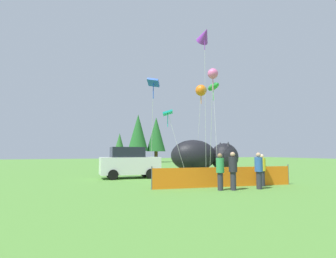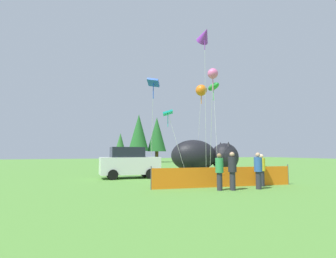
{
  "view_description": "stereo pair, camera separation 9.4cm",
  "coord_description": "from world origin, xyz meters",
  "px_view_note": "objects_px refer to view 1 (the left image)",
  "views": [
    {
      "loc": [
        -9.09,
        -14.8,
        1.83
      ],
      "look_at": [
        -1.28,
        4.31,
        3.64
      ],
      "focal_mm": 28.0,
      "sensor_mm": 36.0,
      "label": 1
    },
    {
      "loc": [
        -9.01,
        -14.83,
        1.83
      ],
      "look_at": [
        -1.28,
        4.31,
        3.64
      ],
      "focal_mm": 28.0,
      "sensor_mm": 36.0,
      "label": 2
    }
  ],
  "objects_px": {
    "folding_chair": "(265,172)",
    "kite_purple_delta": "(204,36)",
    "spectator_in_black_shirt": "(262,169)",
    "inflatable_cat": "(203,157)",
    "spectator_in_white_shirt": "(233,169)",
    "kite_green_fish": "(213,87)",
    "kite_teal_diamond": "(168,114)",
    "kite_pink_octopus": "(213,74)",
    "parked_car": "(129,163)",
    "spectator_in_blue_shirt": "(259,169)",
    "spectator_in_red_shirt": "(220,170)",
    "kite_blue_box": "(153,84)",
    "kite_orange_flower": "(201,90)"
  },
  "relations": [
    {
      "from": "kite_pink_octopus",
      "to": "kite_purple_delta",
      "type": "distance_m",
      "value": 4.7
    },
    {
      "from": "kite_teal_diamond",
      "to": "kite_pink_octopus",
      "type": "height_order",
      "value": "kite_pink_octopus"
    },
    {
      "from": "folding_chair",
      "to": "spectator_in_red_shirt",
      "type": "relative_size",
      "value": 0.49
    },
    {
      "from": "spectator_in_black_shirt",
      "to": "kite_purple_delta",
      "type": "relative_size",
      "value": 0.14
    },
    {
      "from": "folding_chair",
      "to": "kite_blue_box",
      "type": "distance_m",
      "value": 10.53
    },
    {
      "from": "spectator_in_blue_shirt",
      "to": "kite_orange_flower",
      "type": "xyz_separation_m",
      "value": [
        3.12,
        11.18,
        6.71
      ]
    },
    {
      "from": "folding_chair",
      "to": "kite_purple_delta",
      "type": "bearing_deg",
      "value": -148.13
    },
    {
      "from": "kite_teal_diamond",
      "to": "parked_car",
      "type": "bearing_deg",
      "value": -139.0
    },
    {
      "from": "kite_pink_octopus",
      "to": "spectator_in_blue_shirt",
      "type": "bearing_deg",
      "value": -102.46
    },
    {
      "from": "parked_car",
      "to": "inflatable_cat",
      "type": "xyz_separation_m",
      "value": [
        8.09,
        3.82,
        0.31
      ]
    },
    {
      "from": "kite_teal_diamond",
      "to": "kite_pink_octopus",
      "type": "bearing_deg",
      "value": -74.41
    },
    {
      "from": "spectator_in_white_shirt",
      "to": "kite_blue_box",
      "type": "bearing_deg",
      "value": 97.01
    },
    {
      "from": "spectator_in_white_shirt",
      "to": "inflatable_cat",
      "type": "bearing_deg",
      "value": 66.84
    },
    {
      "from": "spectator_in_white_shirt",
      "to": "kite_purple_delta",
      "type": "xyz_separation_m",
      "value": [
        3.44,
        8.36,
        10.83
      ]
    },
    {
      "from": "spectator_in_red_shirt",
      "to": "kite_purple_delta",
      "type": "bearing_deg",
      "value": 63.69
    },
    {
      "from": "inflatable_cat",
      "to": "kite_teal_diamond",
      "type": "bearing_deg",
      "value": -167.12
    },
    {
      "from": "kite_green_fish",
      "to": "kite_purple_delta",
      "type": "distance_m",
      "value": 4.65
    },
    {
      "from": "spectator_in_white_shirt",
      "to": "kite_teal_diamond",
      "type": "height_order",
      "value": "kite_teal_diamond"
    },
    {
      "from": "spectator_in_black_shirt",
      "to": "spectator_in_red_shirt",
      "type": "bearing_deg",
      "value": -171.58
    },
    {
      "from": "kite_blue_box",
      "to": "parked_car",
      "type": "bearing_deg",
      "value": -151.35
    },
    {
      "from": "spectator_in_red_shirt",
      "to": "kite_purple_delta",
      "type": "xyz_separation_m",
      "value": [
        4.04,
        8.17,
        10.86
      ]
    },
    {
      "from": "inflatable_cat",
      "to": "kite_green_fish",
      "type": "height_order",
      "value": "kite_green_fish"
    },
    {
      "from": "inflatable_cat",
      "to": "spectator_in_red_shirt",
      "type": "relative_size",
      "value": 3.83
    },
    {
      "from": "folding_chair",
      "to": "spectator_in_black_shirt",
      "type": "bearing_deg",
      "value": -32.61
    },
    {
      "from": "spectator_in_blue_shirt",
      "to": "kite_purple_delta",
      "type": "bearing_deg",
      "value": 76.7
    },
    {
      "from": "kite_pink_octopus",
      "to": "spectator_in_white_shirt",
      "type": "bearing_deg",
      "value": -114.61
    },
    {
      "from": "spectator_in_black_shirt",
      "to": "kite_orange_flower",
      "type": "height_order",
      "value": "kite_orange_flower"
    },
    {
      "from": "kite_green_fish",
      "to": "kite_blue_box",
      "type": "bearing_deg",
      "value": -168.81
    },
    {
      "from": "kite_green_fish",
      "to": "kite_purple_delta",
      "type": "bearing_deg",
      "value": -138.25
    },
    {
      "from": "kite_teal_diamond",
      "to": "kite_purple_delta",
      "type": "relative_size",
      "value": 0.45
    },
    {
      "from": "inflatable_cat",
      "to": "spectator_in_white_shirt",
      "type": "bearing_deg",
      "value": -98.37
    },
    {
      "from": "kite_pink_octopus",
      "to": "kite_blue_box",
      "type": "bearing_deg",
      "value": 146.2
    },
    {
      "from": "spectator_in_blue_shirt",
      "to": "kite_green_fish",
      "type": "xyz_separation_m",
      "value": [
        3.84,
        10.15,
        6.88
      ]
    },
    {
      "from": "spectator_in_red_shirt",
      "to": "kite_pink_octopus",
      "type": "distance_m",
      "value": 9.63
    },
    {
      "from": "spectator_in_black_shirt",
      "to": "kite_blue_box",
      "type": "relative_size",
      "value": 0.22
    },
    {
      "from": "inflatable_cat",
      "to": "kite_purple_delta",
      "type": "height_order",
      "value": "kite_purple_delta"
    },
    {
      "from": "kite_orange_flower",
      "to": "parked_car",
      "type": "bearing_deg",
      "value": -156.02
    },
    {
      "from": "spectator_in_black_shirt",
      "to": "kite_purple_delta",
      "type": "bearing_deg",
      "value": 81.92
    },
    {
      "from": "spectator_in_blue_shirt",
      "to": "kite_teal_diamond",
      "type": "bearing_deg",
      "value": 90.53
    },
    {
      "from": "parked_car",
      "to": "kite_orange_flower",
      "type": "height_order",
      "value": "kite_orange_flower"
    },
    {
      "from": "kite_pink_octopus",
      "to": "spectator_in_red_shirt",
      "type": "bearing_deg",
      "value": -119.87
    },
    {
      "from": "kite_orange_flower",
      "to": "kite_purple_delta",
      "type": "distance_m",
      "value": 5.03
    },
    {
      "from": "folding_chair",
      "to": "spectator_in_red_shirt",
      "type": "distance_m",
      "value": 6.74
    },
    {
      "from": "parked_car",
      "to": "folding_chair",
      "type": "distance_m",
      "value": 9.34
    },
    {
      "from": "parked_car",
      "to": "kite_purple_delta",
      "type": "xyz_separation_m",
      "value": [
        6.66,
        0.8,
        10.76
      ]
    },
    {
      "from": "parked_car",
      "to": "spectator_in_blue_shirt",
      "type": "height_order",
      "value": "parked_car"
    },
    {
      "from": "spectator_in_black_shirt",
      "to": "kite_pink_octopus",
      "type": "bearing_deg",
      "value": 85.08
    },
    {
      "from": "spectator_in_white_shirt",
      "to": "kite_green_fish",
      "type": "height_order",
      "value": "kite_green_fish"
    },
    {
      "from": "kite_purple_delta",
      "to": "spectator_in_red_shirt",
      "type": "bearing_deg",
      "value": -116.31
    },
    {
      "from": "spectator_in_black_shirt",
      "to": "spectator_in_white_shirt",
      "type": "xyz_separation_m",
      "value": [
        -2.34,
        -0.63,
        0.06
      ]
    }
  ]
}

